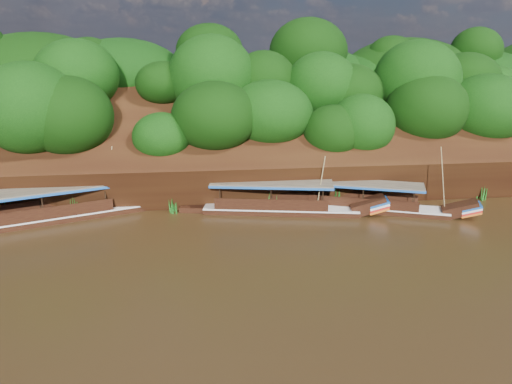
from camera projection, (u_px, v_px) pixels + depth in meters
ground at (267, 253)px, 32.92m from camera, size 160.00×160.00×0.00m
riverbank at (237, 154)px, 54.04m from camera, size 120.00×30.06×19.40m
boat_0 at (381, 205)px, 41.10m from camera, size 14.13×7.00×6.29m
boat_1 at (290, 206)px, 40.79m from camera, size 15.03×4.96×5.45m
boat_2 at (66, 211)px, 39.37m from camera, size 16.49×8.20×5.87m
reeds at (207, 200)px, 41.30m from camera, size 50.74×2.13×2.05m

